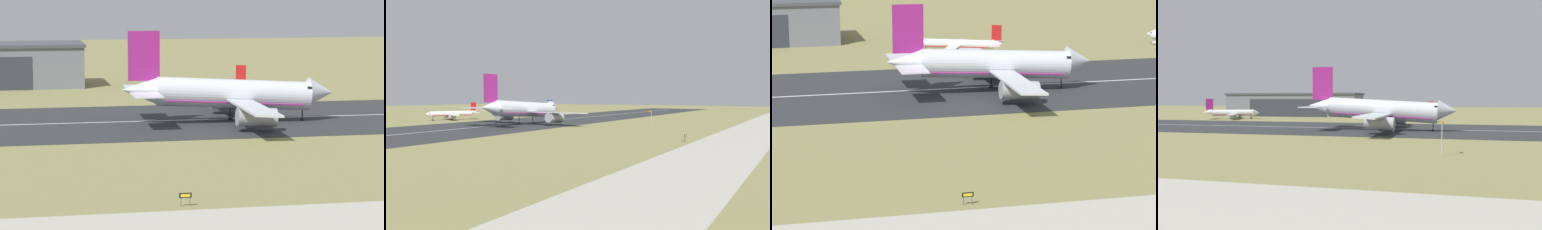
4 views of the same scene
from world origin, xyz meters
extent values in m
plane|color=olive|center=(0.00, 57.96, 0.00)|extent=(750.44, 750.44, 0.00)
cube|color=#2B2D30|center=(0.00, 115.92, 0.03)|extent=(510.44, 51.30, 0.06)
cube|color=silver|center=(0.00, 115.92, 0.07)|extent=(459.39, 0.70, 0.01)
cube|color=#B2AD9E|center=(0.00, 29.94, 0.03)|extent=(382.83, 16.79, 0.05)
cylinder|color=silver|center=(36.20, 110.70, 6.03)|extent=(32.38, 6.63, 7.53)
cone|color=silver|center=(54.86, 110.28, 6.03)|extent=(5.75, 6.04, 6.18)
cone|color=silver|center=(16.66, 111.13, 7.09)|extent=(7.48, 5.49, 5.68)
cube|color=black|center=(51.93, 110.35, 7.21)|extent=(1.23, 5.05, 0.50)
cube|color=#991E7A|center=(36.20, 110.70, 4.40)|extent=(28.89, 6.26, 1.66)
cube|color=silver|center=(36.51, 95.64, 4.99)|extent=(5.88, 24.28, 0.67)
cylinder|color=#A8A8B2|center=(37.62, 97.55, 2.91)|extent=(7.95, 3.84, 4.05)
cube|color=silver|center=(37.18, 125.72, 4.99)|extent=(5.88, 24.28, 0.67)
cylinder|color=#A8A8B2|center=(38.20, 123.76, 2.91)|extent=(7.95, 3.84, 4.05)
cube|color=#991E7A|center=(17.72, 111.11, 14.02)|extent=(6.44, 0.42, 10.06)
cube|color=silver|center=(17.16, 103.63, 6.92)|extent=(5.83, 9.18, 0.24)
cube|color=silver|center=(17.49, 118.60, 6.92)|extent=(5.83, 9.18, 0.24)
cylinder|color=black|center=(51.00, 110.37, 1.53)|extent=(0.24, 0.24, 3.07)
cylinder|color=black|center=(51.00, 110.37, 0.22)|extent=(0.84, 0.84, 0.44)
cylinder|color=black|center=(36.26, 107.14, 1.53)|extent=(0.24, 0.24, 3.07)
cylinder|color=black|center=(36.26, 107.14, 0.22)|extent=(0.84, 0.84, 0.44)
cylinder|color=black|center=(36.42, 114.24, 1.53)|extent=(0.24, 0.24, 3.07)
cylinder|color=black|center=(36.42, 114.24, 0.22)|extent=(0.84, 0.84, 0.44)
cylinder|color=white|center=(39.15, 158.38, 3.00)|extent=(18.40, 10.13, 2.37)
cone|color=white|center=(29.47, 162.81, 3.00)|extent=(2.93, 3.05, 2.37)
cone|color=white|center=(49.15, 153.80, 3.42)|extent=(3.48, 3.13, 2.14)
cube|color=black|center=(30.54, 162.32, 3.47)|extent=(1.84, 2.29, 0.44)
cube|color=red|center=(39.15, 158.38, 2.34)|extent=(16.61, 9.22, 0.20)
cube|color=white|center=(41.08, 163.53, 2.58)|extent=(6.21, 9.03, 0.40)
cylinder|color=#A8A8B2|center=(40.27, 163.14, 1.60)|extent=(3.42, 2.62, 1.47)
cube|color=white|center=(36.52, 153.55, 2.58)|extent=(6.21, 9.03, 0.40)
cylinder|color=#A8A8B2|center=(36.27, 154.42, 1.60)|extent=(3.42, 2.62, 1.47)
cube|color=red|center=(48.76, 153.98, 6.20)|extent=(2.47, 1.33, 4.04)
cube|color=white|center=(50.37, 156.55, 3.35)|extent=(3.57, 4.24, 0.24)
cube|color=white|center=(47.87, 151.08, 3.35)|extent=(3.57, 4.24, 0.24)
cylinder|color=black|center=(31.53, 161.86, 0.90)|extent=(0.24, 0.24, 1.81)
cylinder|color=black|center=(31.53, 161.86, 0.22)|extent=(0.84, 0.84, 0.44)
cylinder|color=black|center=(39.85, 159.63, 0.90)|extent=(0.24, 0.24, 1.81)
cylinder|color=black|center=(39.85, 159.63, 0.22)|extent=(0.84, 0.84, 0.44)
cylinder|color=black|center=(38.66, 157.04, 0.90)|extent=(0.24, 0.24, 1.81)
cylinder|color=black|center=(38.66, 157.04, 0.22)|extent=(0.84, 0.84, 0.44)
cylinder|color=silver|center=(101.19, 156.58, 2.88)|extent=(10.23, 13.35, 2.80)
cone|color=silver|center=(96.53, 163.52, 2.88)|extent=(3.73, 3.66, 2.80)
cone|color=silver|center=(106.08, 149.29, 3.39)|extent=(3.97, 4.20, 2.52)
cube|color=black|center=(97.31, 162.37, 3.45)|extent=(2.59, 2.24, 0.44)
cube|color=navy|center=(101.19, 156.58, 2.11)|extent=(9.33, 12.09, 0.20)
cube|color=silver|center=(105.92, 160.09, 2.39)|extent=(8.79, 6.99, 0.40)
cylinder|color=#A8A8B2|center=(105.05, 160.10, 1.27)|extent=(3.47, 4.00, 1.74)
cube|color=silver|center=(96.14, 153.54, 2.39)|extent=(8.79, 6.99, 0.40)
cylinder|color=#A8A8B2|center=(96.47, 154.34, 1.27)|extent=(3.47, 4.00, 1.74)
cube|color=navy|center=(105.80, 149.71, 6.67)|extent=(1.93, 2.69, 4.77)
cube|color=silver|center=(108.97, 151.35, 3.31)|extent=(5.05, 4.61, 0.24)
cube|color=silver|center=(103.07, 147.40, 3.31)|extent=(5.05, 4.61, 0.24)
cylinder|color=black|center=(97.91, 161.48, 0.74)|extent=(0.24, 0.24, 1.48)
cylinder|color=black|center=(97.91, 161.48, 0.22)|extent=(0.84, 0.84, 0.44)
cylinder|color=black|center=(102.71, 157.34, 0.74)|extent=(0.24, 0.24, 1.48)
cylinder|color=black|center=(102.71, 157.34, 0.22)|extent=(0.84, 0.84, 0.44)
cylinder|color=black|center=(99.91, 155.46, 0.74)|extent=(0.24, 0.24, 1.48)
cylinder|color=black|center=(99.91, 155.46, 0.22)|extent=(0.84, 0.84, 0.44)
cylinder|color=#B7B7BC|center=(53.43, 64.65, 2.84)|extent=(0.14, 0.14, 5.67)
cone|color=orange|center=(53.43, 65.82, 5.42)|extent=(0.60, 2.04, 0.60)
cylinder|color=#4C4C51|center=(12.26, 40.41, 0.56)|extent=(0.10, 0.10, 1.13)
cylinder|color=#4C4C51|center=(13.39, 40.41, 0.56)|extent=(0.10, 0.10, 1.13)
cube|color=black|center=(12.83, 40.41, 1.45)|extent=(1.62, 0.12, 0.64)
cube|color=yellow|center=(12.83, 40.35, 1.45)|extent=(1.23, 0.02, 0.38)
camera|label=1|loc=(-8.03, -69.73, 27.12)|focal=85.00mm
camera|label=2|loc=(-78.77, 14.47, 11.09)|focal=35.00mm
camera|label=3|loc=(-15.03, -71.44, 39.64)|focal=85.00mm
camera|label=4|loc=(53.37, 1.51, 9.35)|focal=35.00mm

